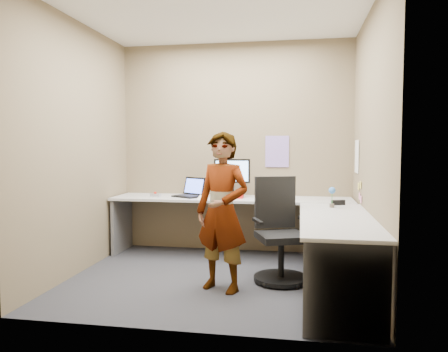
% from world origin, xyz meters
% --- Properties ---
extents(ground, '(3.00, 3.00, 0.00)m').
position_xyz_m(ground, '(0.00, 0.00, 0.00)').
color(ground, '#242428').
rests_on(ground, ground).
extents(wall_back, '(3.00, 0.00, 3.00)m').
position_xyz_m(wall_back, '(0.00, 1.30, 1.35)').
color(wall_back, '#736147').
rests_on(wall_back, ground).
extents(wall_right, '(0.00, 2.70, 2.70)m').
position_xyz_m(wall_right, '(1.50, 0.00, 1.35)').
color(wall_right, '#736147').
rests_on(wall_right, ground).
extents(wall_left, '(0.00, 2.70, 2.70)m').
position_xyz_m(wall_left, '(-1.50, 0.00, 1.35)').
color(wall_left, '#736147').
rests_on(wall_left, ground).
extents(ceiling, '(3.00, 3.00, 0.00)m').
position_xyz_m(ceiling, '(0.00, 0.00, 2.70)').
color(ceiling, white).
rests_on(ceiling, wall_back).
extents(desk, '(2.98, 2.58, 0.73)m').
position_xyz_m(desk, '(0.44, 0.39, 0.59)').
color(desk, '#A8A8A8').
rests_on(desk, ground).
extents(paper_ream, '(0.29, 0.22, 0.06)m').
position_xyz_m(paper_ream, '(0.01, 0.98, 0.76)').
color(paper_ream, red).
rests_on(paper_ream, desk).
extents(monitor, '(0.45, 0.14, 0.42)m').
position_xyz_m(monitor, '(0.01, 0.99, 1.04)').
color(monitor, black).
rests_on(monitor, paper_ream).
extents(laptop, '(0.43, 0.41, 0.24)m').
position_xyz_m(laptop, '(-0.52, 0.99, 0.79)').
color(laptop, black).
rests_on(laptop, desk).
extents(trackball_mouse, '(0.12, 0.08, 0.07)m').
position_xyz_m(trackball_mouse, '(-0.94, 0.87, 0.76)').
color(trackball_mouse, '#B7B7BC').
rests_on(trackball_mouse, desk).
extents(origami, '(0.10, 0.10, 0.06)m').
position_xyz_m(origami, '(-0.33, 0.75, 0.76)').
color(origami, white).
rests_on(origami, desk).
extents(stapler, '(0.15, 0.09, 0.05)m').
position_xyz_m(stapler, '(1.26, 0.51, 0.76)').
color(stapler, black).
rests_on(stapler, desk).
extents(flower, '(0.07, 0.07, 0.22)m').
position_xyz_m(flower, '(1.18, 0.30, 0.87)').
color(flower, brown).
rests_on(flower, desk).
extents(calendar_purple, '(0.30, 0.01, 0.40)m').
position_xyz_m(calendar_purple, '(0.55, 1.29, 1.30)').
color(calendar_purple, '#846BB7').
rests_on(calendar_purple, wall_back).
extents(calendar_white, '(0.01, 0.28, 0.38)m').
position_xyz_m(calendar_white, '(1.49, 0.90, 1.25)').
color(calendar_white, white).
rests_on(calendar_white, wall_right).
extents(sticky_note_a, '(0.01, 0.07, 0.07)m').
position_xyz_m(sticky_note_a, '(1.49, 0.55, 0.95)').
color(sticky_note_a, '#F2E059').
rests_on(sticky_note_a, wall_right).
extents(sticky_note_b, '(0.01, 0.07, 0.07)m').
position_xyz_m(sticky_note_b, '(1.49, 0.60, 0.82)').
color(sticky_note_b, pink).
rests_on(sticky_note_b, wall_right).
extents(sticky_note_c, '(0.01, 0.07, 0.07)m').
position_xyz_m(sticky_note_c, '(1.49, 0.48, 0.80)').
color(sticky_note_c, pink).
rests_on(sticky_note_c, wall_right).
extents(sticky_note_d, '(0.01, 0.07, 0.07)m').
position_xyz_m(sticky_note_d, '(1.49, 0.70, 0.92)').
color(sticky_note_d, '#F2E059').
rests_on(sticky_note_d, wall_right).
extents(office_chair, '(0.60, 0.59, 1.04)m').
position_xyz_m(office_chair, '(0.64, 0.07, 0.42)').
color(office_chair, black).
rests_on(office_chair, ground).
extents(person, '(0.64, 0.54, 1.51)m').
position_xyz_m(person, '(0.12, -0.32, 0.75)').
color(person, '#999399').
rests_on(person, ground).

